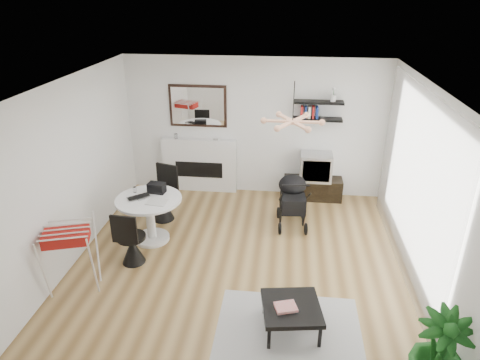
# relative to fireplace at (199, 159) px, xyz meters

# --- Properties ---
(floor) EXTENTS (5.00, 5.00, 0.00)m
(floor) POSITION_rel_fireplace_xyz_m (1.10, -2.42, -0.69)
(floor) COLOR brown
(floor) RESTS_ON ground
(ceiling) EXTENTS (5.00, 5.00, 0.00)m
(ceiling) POSITION_rel_fireplace_xyz_m (1.10, -2.42, 2.01)
(ceiling) COLOR white
(ceiling) RESTS_ON wall_back
(wall_back) EXTENTS (5.00, 0.00, 5.00)m
(wall_back) POSITION_rel_fireplace_xyz_m (1.10, 0.08, 0.66)
(wall_back) COLOR white
(wall_back) RESTS_ON floor
(wall_left) EXTENTS (0.00, 5.00, 5.00)m
(wall_left) POSITION_rel_fireplace_xyz_m (-1.40, -2.42, 0.66)
(wall_left) COLOR white
(wall_left) RESTS_ON floor
(wall_right) EXTENTS (0.00, 5.00, 5.00)m
(wall_right) POSITION_rel_fireplace_xyz_m (3.60, -2.42, 0.66)
(wall_right) COLOR white
(wall_right) RESTS_ON floor
(sheer_curtain) EXTENTS (0.04, 3.60, 2.60)m
(sheer_curtain) POSITION_rel_fireplace_xyz_m (3.50, -2.22, 0.66)
(sheer_curtain) COLOR white
(sheer_curtain) RESTS_ON wall_right
(fireplace) EXTENTS (1.50, 0.17, 2.16)m
(fireplace) POSITION_rel_fireplace_xyz_m (0.00, 0.00, 0.00)
(fireplace) COLOR white
(fireplace) RESTS_ON floor
(shelf_lower) EXTENTS (0.90, 0.25, 0.04)m
(shelf_lower) POSITION_rel_fireplace_xyz_m (2.28, -0.05, 0.91)
(shelf_lower) COLOR black
(shelf_lower) RESTS_ON wall_back
(shelf_upper) EXTENTS (0.90, 0.25, 0.04)m
(shelf_upper) POSITION_rel_fireplace_xyz_m (2.28, -0.05, 1.23)
(shelf_upper) COLOR black
(shelf_upper) RESTS_ON wall_back
(pendant_lamp) EXTENTS (0.90, 0.90, 0.10)m
(pendant_lamp) POSITION_rel_fireplace_xyz_m (1.80, -2.12, 1.46)
(pendant_lamp) COLOR tan
(pendant_lamp) RESTS_ON ceiling
(tv_console) EXTENTS (1.13, 0.40, 0.42)m
(tv_console) POSITION_rel_fireplace_xyz_m (2.28, -0.13, -0.47)
(tv_console) COLOR black
(tv_console) RESTS_ON floor
(crt_tv) EXTENTS (0.60, 0.52, 0.52)m
(crt_tv) POSITION_rel_fireplace_xyz_m (2.31, -0.13, -0.00)
(crt_tv) COLOR #AFAFB1
(crt_tv) RESTS_ON tv_console
(dining_table) EXTENTS (1.05, 1.05, 0.77)m
(dining_table) POSITION_rel_fireplace_xyz_m (-0.42, -1.99, -0.18)
(dining_table) COLOR white
(dining_table) RESTS_ON floor
(laptop) EXTENTS (0.41, 0.40, 0.03)m
(laptop) POSITION_rel_fireplace_xyz_m (-0.54, -2.03, 0.10)
(laptop) COLOR black
(laptop) RESTS_ON dining_table
(black_bag) EXTENTS (0.30, 0.20, 0.17)m
(black_bag) POSITION_rel_fireplace_xyz_m (-0.34, -1.77, 0.17)
(black_bag) COLOR black
(black_bag) RESTS_ON dining_table
(newspaper) EXTENTS (0.35, 0.30, 0.01)m
(newspaper) POSITION_rel_fireplace_xyz_m (-0.23, -2.11, 0.09)
(newspaper) COLOR silver
(newspaper) RESTS_ON dining_table
(drinking_glass) EXTENTS (0.06, 0.06, 0.09)m
(drinking_glass) POSITION_rel_fireplace_xyz_m (-0.70, -1.80, 0.13)
(drinking_glass) COLOR white
(drinking_glass) RESTS_ON dining_table
(chair_far) EXTENTS (0.51, 0.52, 0.99)m
(chair_far) POSITION_rel_fireplace_xyz_m (-0.41, -1.27, -0.37)
(chair_far) COLOR black
(chair_far) RESTS_ON floor
(chair_near) EXTENTS (0.43, 0.44, 0.90)m
(chair_near) POSITION_rel_fireplace_xyz_m (-0.51, -2.66, -0.40)
(chair_near) COLOR black
(chair_near) RESTS_ON floor
(drying_rack) EXTENTS (0.82, 0.79, 0.99)m
(drying_rack) POSITION_rel_fireplace_xyz_m (-1.08, -3.35, -0.17)
(drying_rack) COLOR white
(drying_rack) RESTS_ON floor
(stroller) EXTENTS (0.55, 0.83, 0.98)m
(stroller) POSITION_rel_fireplace_xyz_m (1.88, -1.20, -0.26)
(stroller) COLOR black
(stroller) RESTS_ON floor
(rug) EXTENTS (1.76, 1.27, 0.01)m
(rug) POSITION_rel_fireplace_xyz_m (1.86, -3.78, -0.68)
(rug) COLOR #999999
(rug) RESTS_ON floor
(coffee_table) EXTENTS (0.79, 0.79, 0.35)m
(coffee_table) POSITION_rel_fireplace_xyz_m (1.88, -3.79, -0.36)
(coffee_table) COLOR black
(coffee_table) RESTS_ON rug
(magazines) EXTENTS (0.30, 0.27, 0.04)m
(magazines) POSITION_rel_fireplace_xyz_m (1.81, -3.84, -0.30)
(magazines) COLOR red
(magazines) RESTS_ON coffee_table
(potted_plant) EXTENTS (0.60, 0.60, 0.98)m
(potted_plant) POSITION_rel_fireplace_xyz_m (3.35, -4.48, -0.19)
(potted_plant) COLOR #175018
(potted_plant) RESTS_ON floor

